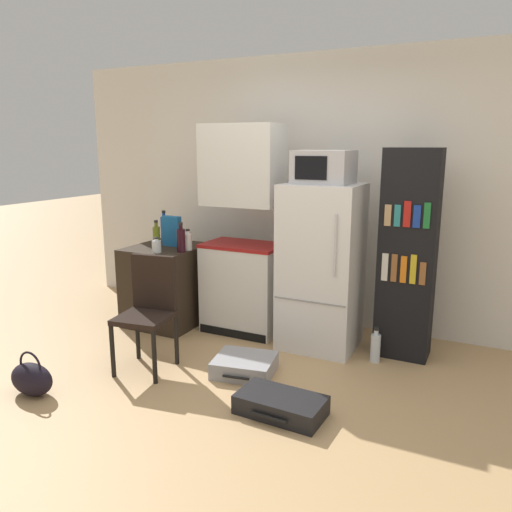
{
  "coord_description": "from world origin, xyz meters",
  "views": [
    {
      "loc": [
        1.47,
        -2.75,
        1.78
      ],
      "look_at": [
        -0.31,
        0.85,
        0.88
      ],
      "focal_mm": 35.0,
      "sensor_mm": 36.0,
      "label": 1
    }
  ],
  "objects_px": {
    "microwave": "(324,167)",
    "bookshelf": "(408,255)",
    "suitcase_large_flat": "(281,405)",
    "bottle_milk_white": "(188,241)",
    "bottle_wine_dark": "(181,240)",
    "bottle_clear_short": "(157,246)",
    "suitcase_small_flat": "(245,365)",
    "handbag": "(32,379)",
    "kitchen_hutch": "(243,238)",
    "cereal_box": "(172,231)",
    "refrigerator": "(321,267)",
    "bottle_blue_soda": "(164,228)",
    "side_table": "(168,285)",
    "chair": "(149,303)",
    "bottle_olive_oil": "(157,238)",
    "water_bottle_front": "(375,347)"
  },
  "relations": [
    {
      "from": "bottle_blue_soda",
      "to": "chair",
      "type": "height_order",
      "value": "bottle_blue_soda"
    },
    {
      "from": "side_table",
      "to": "suitcase_large_flat",
      "type": "xyz_separation_m",
      "value": [
        1.76,
        -1.16,
        -0.33
      ]
    },
    {
      "from": "bottle_milk_white",
      "to": "suitcase_large_flat",
      "type": "xyz_separation_m",
      "value": [
        1.46,
        -1.11,
        -0.81
      ]
    },
    {
      "from": "bottle_blue_soda",
      "to": "handbag",
      "type": "relative_size",
      "value": 0.89
    },
    {
      "from": "handbag",
      "to": "suitcase_large_flat",
      "type": "bearing_deg",
      "value": 17.73
    },
    {
      "from": "water_bottle_front",
      "to": "refrigerator",
      "type": "bearing_deg",
      "value": 166.97
    },
    {
      "from": "chair",
      "to": "suitcase_small_flat",
      "type": "distance_m",
      "value": 0.91
    },
    {
      "from": "bottle_milk_white",
      "to": "suitcase_small_flat",
      "type": "relative_size",
      "value": 0.39
    },
    {
      "from": "bottle_milk_white",
      "to": "side_table",
      "type": "bearing_deg",
      "value": 170.64
    },
    {
      "from": "microwave",
      "to": "handbag",
      "type": "distance_m",
      "value": 2.8
    },
    {
      "from": "refrigerator",
      "to": "side_table",
      "type": "bearing_deg",
      "value": -176.82
    },
    {
      "from": "refrigerator",
      "to": "bottle_clear_short",
      "type": "bearing_deg",
      "value": -166.41
    },
    {
      "from": "suitcase_small_flat",
      "to": "handbag",
      "type": "bearing_deg",
      "value": -151.26
    },
    {
      "from": "bottle_olive_oil",
      "to": "water_bottle_front",
      "type": "bearing_deg",
      "value": 4.24
    },
    {
      "from": "bottle_wine_dark",
      "to": "handbag",
      "type": "xyz_separation_m",
      "value": [
        -0.26,
        -1.55,
        -0.78
      ]
    },
    {
      "from": "bottle_milk_white",
      "to": "bottle_wine_dark",
      "type": "bearing_deg",
      "value": -92.81
    },
    {
      "from": "refrigerator",
      "to": "bottle_blue_soda",
      "type": "height_order",
      "value": "refrigerator"
    },
    {
      "from": "refrigerator",
      "to": "bottle_wine_dark",
      "type": "xyz_separation_m",
      "value": [
        -1.31,
        -0.24,
        0.18
      ]
    },
    {
      "from": "kitchen_hutch",
      "to": "cereal_box",
      "type": "relative_size",
      "value": 6.56
    },
    {
      "from": "bottle_blue_soda",
      "to": "bottle_wine_dark",
      "type": "distance_m",
      "value": 0.65
    },
    {
      "from": "side_table",
      "to": "cereal_box",
      "type": "relative_size",
      "value": 2.63
    },
    {
      "from": "microwave",
      "to": "bookshelf",
      "type": "height_order",
      "value": "bookshelf"
    },
    {
      "from": "bottle_milk_white",
      "to": "bookshelf",
      "type": "bearing_deg",
      "value": 7.6
    },
    {
      "from": "cereal_box",
      "to": "suitcase_large_flat",
      "type": "relative_size",
      "value": 0.5
    },
    {
      "from": "bottle_wine_dark",
      "to": "cereal_box",
      "type": "xyz_separation_m",
      "value": [
        -0.25,
        0.2,
        0.03
      ]
    },
    {
      "from": "handbag",
      "to": "bottle_olive_oil",
      "type": "bearing_deg",
      "value": 89.79
    },
    {
      "from": "suitcase_large_flat",
      "to": "handbag",
      "type": "relative_size",
      "value": 1.67
    },
    {
      "from": "side_table",
      "to": "chair",
      "type": "height_order",
      "value": "chair"
    },
    {
      "from": "bottle_olive_oil",
      "to": "handbag",
      "type": "bearing_deg",
      "value": -90.21
    },
    {
      "from": "bottle_clear_short",
      "to": "cereal_box",
      "type": "bearing_deg",
      "value": 99.43
    },
    {
      "from": "bottle_clear_short",
      "to": "bottle_blue_soda",
      "type": "bearing_deg",
      "value": 119.56
    },
    {
      "from": "microwave",
      "to": "water_bottle_front",
      "type": "xyz_separation_m",
      "value": [
        0.54,
        -0.12,
        -1.47
      ]
    },
    {
      "from": "refrigerator",
      "to": "water_bottle_front",
      "type": "height_order",
      "value": "refrigerator"
    },
    {
      "from": "side_table",
      "to": "suitcase_small_flat",
      "type": "xyz_separation_m",
      "value": [
        1.25,
        -0.72,
        -0.33
      ]
    },
    {
      "from": "refrigerator",
      "to": "suitcase_small_flat",
      "type": "bearing_deg",
      "value": -112.98
    },
    {
      "from": "refrigerator",
      "to": "microwave",
      "type": "bearing_deg",
      "value": -105.56
    },
    {
      "from": "side_table",
      "to": "water_bottle_front",
      "type": "distance_m",
      "value": 2.15
    },
    {
      "from": "bottle_blue_soda",
      "to": "cereal_box",
      "type": "distance_m",
      "value": 0.33
    },
    {
      "from": "bottle_wine_dark",
      "to": "cereal_box",
      "type": "height_order",
      "value": "cereal_box"
    },
    {
      "from": "bookshelf",
      "to": "bottle_wine_dark",
      "type": "height_order",
      "value": "bookshelf"
    },
    {
      "from": "bottle_milk_white",
      "to": "chair",
      "type": "xyz_separation_m",
      "value": [
        0.21,
        -0.88,
        -0.34
      ]
    },
    {
      "from": "microwave",
      "to": "bookshelf",
      "type": "distance_m",
      "value": 1.02
    },
    {
      "from": "bottle_clear_short",
      "to": "suitcase_small_flat",
      "type": "bearing_deg",
      "value": -20.9
    },
    {
      "from": "side_table",
      "to": "bottle_clear_short",
      "type": "distance_m",
      "value": 0.54
    },
    {
      "from": "bookshelf",
      "to": "bottle_milk_white",
      "type": "relative_size",
      "value": 8.61
    },
    {
      "from": "bottle_olive_oil",
      "to": "suitcase_large_flat",
      "type": "bearing_deg",
      "value": -29.21
    },
    {
      "from": "bottle_clear_short",
      "to": "handbag",
      "type": "bearing_deg",
      "value": -92.6
    },
    {
      "from": "chair",
      "to": "handbag",
      "type": "distance_m",
      "value": 1.0
    },
    {
      "from": "bottle_milk_white",
      "to": "bottle_wine_dark",
      "type": "relative_size",
      "value": 0.72
    },
    {
      "from": "bookshelf",
      "to": "suitcase_large_flat",
      "type": "height_order",
      "value": "bookshelf"
    }
  ]
}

